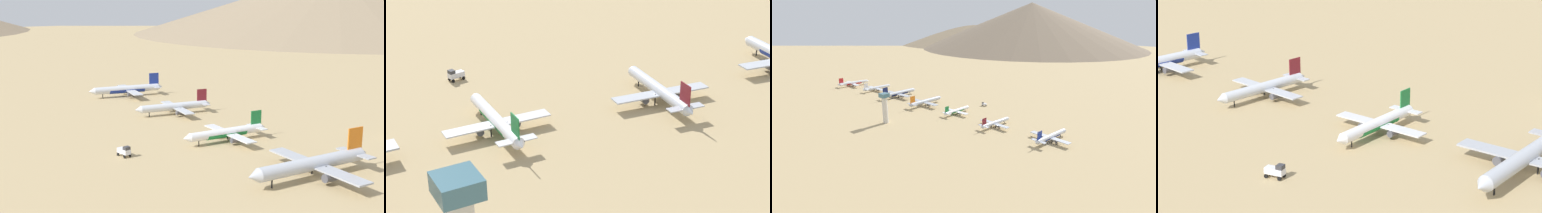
# 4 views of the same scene
# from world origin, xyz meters

# --- Properties ---
(ground_plane) EXTENTS (1800.00, 1800.00, 0.00)m
(ground_plane) POSITION_xyz_m (0.00, 0.00, 0.00)
(ground_plane) COLOR tan
(parked_jet_0) EXTENTS (42.57, 34.73, 12.28)m
(parked_jet_0) POSITION_xyz_m (-3.97, -150.92, 4.09)
(parked_jet_0) COLOR silver
(parked_jet_0) RESTS_ON ground
(parked_jet_1) EXTENTS (38.52, 31.39, 11.11)m
(parked_jet_1) POSITION_xyz_m (-5.24, -98.33, 3.74)
(parked_jet_1) COLOR silver
(parked_jet_1) RESTS_ON ground
(parked_jet_2) EXTENTS (37.14, 30.12, 10.72)m
(parked_jet_2) POSITION_xyz_m (0.10, -47.65, 3.57)
(parked_jet_2) COLOR white
(parked_jet_2) RESTS_ON ground
(parked_jet_3) EXTENTS (47.62, 38.57, 13.76)m
(parked_jet_3) POSITION_xyz_m (0.37, -1.06, 4.63)
(parked_jet_3) COLOR #B2B7C1
(parked_jet_3) RESTS_ON ground
(service_truck) EXTENTS (3.63, 5.56, 3.90)m
(service_truck) POSITION_xyz_m (41.20, -50.59, 2.08)
(service_truck) COLOR silver
(service_truck) RESTS_ON ground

